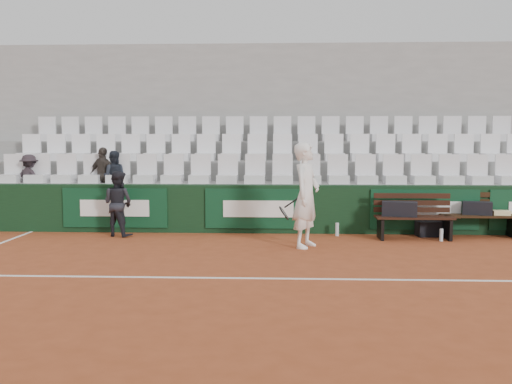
# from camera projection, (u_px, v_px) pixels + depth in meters

# --- Properties ---
(ground) EXTENTS (80.00, 80.00, 0.00)m
(ground) POSITION_uv_depth(u_px,v_px,m) (262.00, 279.00, 8.00)
(ground) COLOR #9C4523
(ground) RESTS_ON ground
(court_baseline) EXTENTS (18.00, 0.06, 0.01)m
(court_baseline) POSITION_uv_depth(u_px,v_px,m) (262.00, 278.00, 8.00)
(court_baseline) COLOR white
(court_baseline) RESTS_ON ground
(back_barrier) EXTENTS (18.00, 0.34, 1.00)m
(back_barrier) POSITION_uv_depth(u_px,v_px,m) (271.00, 209.00, 11.92)
(back_barrier) COLOR black
(back_barrier) RESTS_ON ground
(grandstand_tier_front) EXTENTS (18.00, 0.95, 1.00)m
(grandstand_tier_front) POSITION_uv_depth(u_px,v_px,m) (269.00, 205.00, 12.55)
(grandstand_tier_front) COLOR #979895
(grandstand_tier_front) RESTS_ON ground
(grandstand_tier_mid) EXTENTS (18.00, 0.95, 1.45)m
(grandstand_tier_mid) POSITION_uv_depth(u_px,v_px,m) (270.00, 191.00, 13.48)
(grandstand_tier_mid) COLOR gray
(grandstand_tier_mid) RESTS_ON ground
(grandstand_tier_back) EXTENTS (18.00, 0.95, 1.90)m
(grandstand_tier_back) POSITION_uv_depth(u_px,v_px,m) (270.00, 179.00, 14.40)
(grandstand_tier_back) COLOR gray
(grandstand_tier_back) RESTS_ON ground
(grandstand_rear_wall) EXTENTS (18.00, 0.30, 4.40)m
(grandstand_rear_wall) POSITION_uv_depth(u_px,v_px,m) (271.00, 130.00, 14.91)
(grandstand_rear_wall) COLOR #999996
(grandstand_rear_wall) RESTS_ON ground
(seat_row_front) EXTENTS (11.90, 0.44, 0.63)m
(seat_row_front) POSITION_uv_depth(u_px,v_px,m) (269.00, 169.00, 12.30)
(seat_row_front) COLOR silver
(seat_row_front) RESTS_ON grandstand_tier_front
(seat_row_mid) EXTENTS (11.90, 0.44, 0.63)m
(seat_row_mid) POSITION_uv_depth(u_px,v_px,m) (270.00, 147.00, 13.21)
(seat_row_mid) COLOR white
(seat_row_mid) RESTS_ON grandstand_tier_mid
(seat_row_back) EXTENTS (11.90, 0.44, 0.63)m
(seat_row_back) POSITION_uv_depth(u_px,v_px,m) (270.00, 129.00, 14.11)
(seat_row_back) COLOR silver
(seat_row_back) RESTS_ON grandstand_tier_back
(bench_left) EXTENTS (1.50, 0.56, 0.45)m
(bench_left) POSITION_uv_depth(u_px,v_px,m) (414.00, 228.00, 11.14)
(bench_left) COLOR black
(bench_left) RESTS_ON ground
(bench_right) EXTENTS (1.50, 0.56, 0.45)m
(bench_right) POSITION_uv_depth(u_px,v_px,m) (479.00, 226.00, 11.37)
(bench_right) COLOR black
(bench_right) RESTS_ON ground
(sports_bag_left) EXTENTS (0.71, 0.42, 0.29)m
(sports_bag_left) POSITION_uv_depth(u_px,v_px,m) (400.00, 209.00, 11.14)
(sports_bag_left) COLOR black
(sports_bag_left) RESTS_ON bench_left
(sports_bag_right) EXTENTS (0.61, 0.41, 0.26)m
(sports_bag_right) POSITION_uv_depth(u_px,v_px,m) (477.00, 208.00, 11.37)
(sports_bag_right) COLOR black
(sports_bag_right) RESTS_ON bench_right
(towel) EXTENTS (0.34, 0.27, 0.09)m
(towel) POSITION_uv_depth(u_px,v_px,m) (501.00, 213.00, 11.32)
(towel) COLOR beige
(towel) RESTS_ON bench_right
(sports_bag_ground) EXTENTS (0.54, 0.37, 0.30)m
(sports_bag_ground) POSITION_uv_depth(u_px,v_px,m) (429.00, 229.00, 11.48)
(sports_bag_ground) COLOR black
(sports_bag_ground) RESTS_ON ground
(water_bottle_near) EXTENTS (0.07, 0.07, 0.27)m
(water_bottle_near) POSITION_uv_depth(u_px,v_px,m) (337.00, 229.00, 11.53)
(water_bottle_near) COLOR silver
(water_bottle_near) RESTS_ON ground
(water_bottle_far) EXTENTS (0.07, 0.07, 0.24)m
(water_bottle_far) POSITION_uv_depth(u_px,v_px,m) (441.00, 235.00, 10.93)
(water_bottle_far) COLOR silver
(water_bottle_far) RESTS_ON ground
(tennis_player) EXTENTS (0.85, 0.82, 1.89)m
(tennis_player) POSITION_uv_depth(u_px,v_px,m) (306.00, 195.00, 10.24)
(tennis_player) COLOR white
(tennis_player) RESTS_ON ground
(ball_kid) EXTENTS (0.78, 0.70, 1.32)m
(ball_kid) POSITION_uv_depth(u_px,v_px,m) (118.00, 204.00, 11.47)
(ball_kid) COLOR black
(ball_kid) RESTS_ON ground
(spectator_a) EXTENTS (0.78, 0.58, 1.07)m
(spectator_a) POSITION_uv_depth(u_px,v_px,m) (29.00, 158.00, 12.56)
(spectator_a) COLOR #282025
(spectator_a) RESTS_ON grandstand_tier_front
(spectator_b) EXTENTS (0.78, 0.56, 1.23)m
(spectator_b) POSITION_uv_depth(u_px,v_px,m) (103.00, 155.00, 12.48)
(spectator_b) COLOR #37312C
(spectator_b) RESTS_ON grandstand_tier_front
(spectator_c) EXTENTS (0.61, 0.51, 1.15)m
(spectator_c) POSITION_uv_depth(u_px,v_px,m) (113.00, 156.00, 12.47)
(spectator_c) COLOR #1E232D
(spectator_c) RESTS_ON grandstand_tier_front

